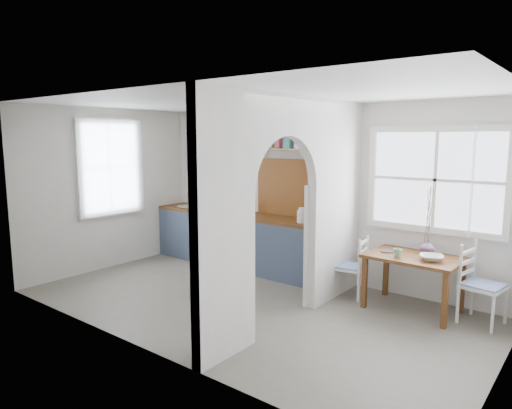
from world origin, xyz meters
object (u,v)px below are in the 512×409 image
Objects in this scene: dining_table at (413,283)px; chair_right at (483,285)px; chair_left at (351,266)px; vase at (428,247)px; kettle at (302,215)px.

chair_right reaches higher than dining_table.
dining_table is at bearing 105.56° from chair_right.
chair_left is 4.42× the size of vase.
kettle is at bearing 99.57° from chair_right.
vase is (0.94, 0.21, 0.37)m from chair_left.
chair_right is 4.97× the size of vase.
kettle is (-2.47, 0.01, 0.54)m from chair_right.
vase reaches higher than chair_left.
chair_right is 4.27× the size of kettle.
dining_table is 5.93× the size of vase.
dining_table is 1.19× the size of chair_right.
kettle is at bearing -104.55° from chair_left.
dining_table is at bearing -115.81° from vase.
chair_right is at bearing 2.49° from kettle.
chair_left is 0.89× the size of chair_right.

